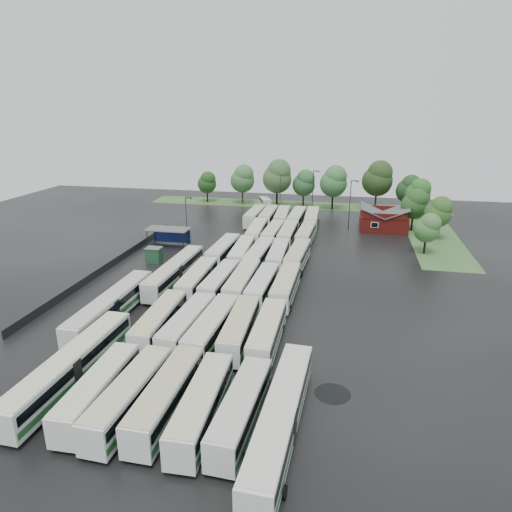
% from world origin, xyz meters
% --- Properties ---
extents(ground, '(160.00, 160.00, 0.00)m').
position_xyz_m(ground, '(0.00, 0.00, 0.00)').
color(ground, black).
rests_on(ground, ground).
extents(brick_building, '(10.07, 8.60, 5.39)m').
position_xyz_m(brick_building, '(24.00, 42.77, 1.87)').
color(brick_building, maroon).
rests_on(brick_building, ground).
extents(wash_shed, '(8.20, 4.20, 3.58)m').
position_xyz_m(wash_shed, '(-17.20, 22.02, 2.99)').
color(wash_shed, '#2D2D30').
rests_on(wash_shed, ground).
extents(utility_hut, '(2.70, 2.20, 2.62)m').
position_xyz_m(utility_hut, '(-16.20, 12.60, 1.32)').
color(utility_hut, '#1B4729').
rests_on(utility_hut, ground).
extents(grass_strip_north, '(80.00, 10.00, 0.01)m').
position_xyz_m(grass_strip_north, '(2.00, 64.80, 0.01)').
color(grass_strip_north, '#3C6630').
rests_on(grass_strip_north, ground).
extents(grass_strip_east, '(10.00, 50.00, 0.01)m').
position_xyz_m(grass_strip_east, '(34.00, 42.80, 0.01)').
color(grass_strip_east, '#3C6630').
rests_on(grass_strip_east, ground).
extents(west_fence, '(0.10, 50.00, 1.20)m').
position_xyz_m(west_fence, '(-22.20, 8.00, 0.60)').
color(west_fence, '#2D2D30').
rests_on(west_fence, ground).
extents(bus_r0c0, '(2.90, 12.26, 3.40)m').
position_xyz_m(bus_r0c0, '(-4.53, -26.10, 1.87)').
color(bus_r0c0, silver).
rests_on(bus_r0c0, ground).
extents(bus_r0c1, '(3.11, 12.61, 3.49)m').
position_xyz_m(bus_r0c1, '(-1.38, -26.34, 1.92)').
color(bus_r0c1, silver).
rests_on(bus_r0c1, ground).
extents(bus_r0c2, '(2.79, 12.65, 3.51)m').
position_xyz_m(bus_r0c2, '(1.81, -25.84, 1.93)').
color(bus_r0c2, silver).
rests_on(bus_r0c2, ground).
extents(bus_r0c3, '(3.00, 12.50, 3.46)m').
position_xyz_m(bus_r0c3, '(5.19, -26.34, 1.90)').
color(bus_r0c3, silver).
rests_on(bus_r0c3, ground).
extents(bus_r0c4, '(3.12, 12.26, 3.38)m').
position_xyz_m(bus_r0c4, '(8.57, -26.14, 1.86)').
color(bus_r0c4, silver).
rests_on(bus_r0c4, ground).
extents(bus_r1c0, '(3.01, 12.51, 3.46)m').
position_xyz_m(bus_r1c0, '(-4.56, -12.29, 1.90)').
color(bus_r1c0, silver).
rests_on(bus_r1c0, ground).
extents(bus_r1c1, '(3.22, 12.49, 3.44)m').
position_xyz_m(bus_r1c1, '(-1.06, -12.43, 1.89)').
color(bus_r1c1, silver).
rests_on(bus_r1c1, ground).
extents(bus_r1c2, '(3.24, 12.84, 3.55)m').
position_xyz_m(bus_r1c2, '(1.98, -12.71, 1.95)').
color(bus_r1c2, silver).
rests_on(bus_r1c2, ground).
extents(bus_r1c3, '(3.05, 12.47, 3.45)m').
position_xyz_m(bus_r1c3, '(5.05, -12.08, 1.90)').
color(bus_r1c3, silver).
rests_on(bus_r1c3, ground).
extents(bus_r1c4, '(2.76, 12.47, 3.47)m').
position_xyz_m(bus_r1c4, '(8.33, -12.46, 1.91)').
color(bus_r1c4, silver).
rests_on(bus_r1c4, ground).
extents(bus_r2c0, '(2.80, 12.47, 3.46)m').
position_xyz_m(bus_r2c0, '(-4.50, 1.32, 1.90)').
color(bus_r2c0, silver).
rests_on(bus_r2c0, ground).
extents(bus_r2c1, '(3.01, 12.22, 3.38)m').
position_xyz_m(bus_r2c1, '(-1.07, 1.21, 1.86)').
color(bus_r2c1, silver).
rests_on(bus_r2c1, ground).
extents(bus_r2c2, '(2.76, 12.75, 3.55)m').
position_xyz_m(bus_r2c2, '(2.16, 1.49, 1.95)').
color(bus_r2c2, silver).
rests_on(bus_r2c2, ground).
extents(bus_r2c3, '(2.91, 12.18, 3.37)m').
position_xyz_m(bus_r2c3, '(5.17, 1.03, 1.86)').
color(bus_r2c3, silver).
rests_on(bus_r2c3, ground).
extents(bus_r2c4, '(2.79, 12.49, 3.47)m').
position_xyz_m(bus_r2c4, '(8.40, 1.47, 1.91)').
color(bus_r2c4, silver).
rests_on(bus_r2c4, ground).
extents(bus_r3c0, '(3.02, 12.69, 3.51)m').
position_xyz_m(bus_r3c0, '(-4.43, 15.12, 1.93)').
color(bus_r3c0, silver).
rests_on(bus_r3c0, ground).
extents(bus_r3c1, '(3.16, 12.48, 3.45)m').
position_xyz_m(bus_r3c1, '(-1.04, 14.84, 1.90)').
color(bus_r3c1, silver).
rests_on(bus_r3c1, ground).
extents(bus_r3c2, '(3.15, 12.57, 3.47)m').
position_xyz_m(bus_r3c2, '(2.11, 14.48, 1.91)').
color(bus_r3c2, silver).
rests_on(bus_r3c2, ground).
extents(bus_r3c3, '(3.00, 12.33, 3.41)m').
position_xyz_m(bus_r3c3, '(5.26, 14.46, 1.88)').
color(bus_r3c3, silver).
rests_on(bus_r3c3, ground).
extents(bus_r3c4, '(3.25, 12.56, 3.46)m').
position_xyz_m(bus_r3c4, '(8.53, 14.69, 1.90)').
color(bus_r3c4, silver).
rests_on(bus_r3c4, ground).
extents(bus_r4c1, '(3.20, 12.68, 3.50)m').
position_xyz_m(bus_r4c1, '(-1.17, 28.24, 1.92)').
color(bus_r4c1, silver).
rests_on(bus_r4c1, ground).
extents(bus_r4c2, '(2.93, 12.16, 3.37)m').
position_xyz_m(bus_r4c2, '(2.11, 28.07, 1.85)').
color(bus_r4c2, silver).
rests_on(bus_r4c2, ground).
extents(bus_r4c3, '(2.69, 12.35, 3.43)m').
position_xyz_m(bus_r4c3, '(5.08, 28.15, 1.89)').
color(bus_r4c3, silver).
rests_on(bus_r4c3, ground).
extents(bus_r4c4, '(3.05, 12.18, 3.37)m').
position_xyz_m(bus_r4c4, '(8.54, 28.54, 1.85)').
color(bus_r4c4, silver).
rests_on(bus_r4c4, ground).
extents(bus_r5c0, '(2.92, 12.43, 3.44)m').
position_xyz_m(bus_r5c0, '(-4.37, 41.68, 1.89)').
color(bus_r5c0, silver).
rests_on(bus_r5c0, ground).
extents(bus_r5c1, '(2.68, 12.35, 3.43)m').
position_xyz_m(bus_r5c1, '(-1.28, 41.98, 1.89)').
color(bus_r5c1, silver).
rests_on(bus_r5c1, ground).
extents(bus_r5c2, '(3.24, 12.58, 3.47)m').
position_xyz_m(bus_r5c2, '(1.90, 41.77, 1.91)').
color(bus_r5c2, silver).
rests_on(bus_r5c2, ground).
extents(bus_r5c3, '(3.07, 12.53, 3.46)m').
position_xyz_m(bus_r5c3, '(5.24, 41.68, 1.91)').
color(bus_r5c3, silver).
rests_on(bus_r5c3, ground).
extents(bus_r5c4, '(3.04, 12.66, 3.50)m').
position_xyz_m(bus_r5c4, '(8.57, 41.67, 1.93)').
color(bus_r5c4, silver).
rests_on(bus_r5c4, ground).
extents(artic_bus_west_a, '(3.11, 18.87, 3.49)m').
position_xyz_m(artic_bus_west_a, '(-9.10, -23.13, 1.94)').
color(artic_bus_west_a, silver).
rests_on(artic_bus_west_a, ground).
extents(artic_bus_west_b, '(3.06, 18.41, 3.41)m').
position_xyz_m(artic_bus_west_b, '(-8.97, 3.99, 1.89)').
color(artic_bus_west_b, silver).
rests_on(artic_bus_west_b, ground).
extents(artic_bus_west_c, '(2.76, 18.67, 3.46)m').
position_xyz_m(artic_bus_west_c, '(-12.21, -9.57, 1.92)').
color(artic_bus_west_c, silver).
rests_on(artic_bus_west_c, ground).
extents(artic_bus_east, '(3.37, 18.95, 3.50)m').
position_xyz_m(artic_bus_east, '(12.00, -26.54, 1.94)').
color(artic_bus_east, silver).
rests_on(artic_bus_east, ground).
extents(minibus, '(4.12, 6.26, 2.57)m').
position_xyz_m(minibus, '(-5.32, 59.76, 1.42)').
color(minibus, silver).
rests_on(minibus, ground).
extents(tree_north_0, '(5.18, 5.18, 8.59)m').
position_xyz_m(tree_north_0, '(-22.42, 63.67, 5.52)').
color(tree_north_0, black).
rests_on(tree_north_0, ground).
extents(tree_north_1, '(6.52, 6.52, 10.80)m').
position_xyz_m(tree_north_1, '(-12.18, 63.38, 6.95)').
color(tree_north_1, '#3A2914').
rests_on(tree_north_1, ground).
extents(tree_north_2, '(7.63, 7.63, 12.64)m').
position_xyz_m(tree_north_2, '(-2.33, 61.58, 8.13)').
color(tree_north_2, black).
rests_on(tree_north_2, ground).
extents(tree_north_3, '(5.99, 5.99, 9.92)m').
position_xyz_m(tree_north_3, '(4.58, 63.02, 6.38)').
color(tree_north_3, black).
rests_on(tree_north_3, ground).
extents(tree_north_4, '(6.94, 6.94, 11.50)m').
position_xyz_m(tree_north_4, '(12.38, 61.03, 7.40)').
color(tree_north_4, black).
rests_on(tree_north_4, ground).
extents(tree_north_5, '(7.73, 7.73, 12.80)m').
position_xyz_m(tree_north_5, '(23.33, 62.58, 8.23)').
color(tree_north_5, '#2F2013').
rests_on(tree_north_5, ground).
extents(tree_north_6, '(4.72, 4.72, 7.82)m').
position_xyz_m(tree_north_6, '(33.17, 62.47, 5.03)').
color(tree_north_6, black).
rests_on(tree_north_6, ground).
extents(tree_east_0, '(4.67, 4.64, 7.69)m').
position_xyz_m(tree_east_0, '(30.69, 26.98, 4.94)').
color(tree_east_0, black).
rests_on(tree_east_0, ground).
extents(tree_east_1, '(5.38, 5.38, 8.91)m').
position_xyz_m(tree_east_1, '(34.14, 37.33, 5.73)').
color(tree_east_1, '#3B2313').
rests_on(tree_east_1, ground).
extents(tree_east_2, '(5.56, 5.56, 9.21)m').
position_xyz_m(tree_east_2, '(30.29, 43.46, 5.92)').
color(tree_east_2, black).
rests_on(tree_east_2, ground).
extents(tree_east_3, '(5.92, 5.92, 9.81)m').
position_xyz_m(tree_east_3, '(32.34, 54.42, 6.31)').
color(tree_east_3, '#311F12').
rests_on(tree_east_3, ground).
extents(tree_east_4, '(5.96, 5.96, 9.87)m').
position_xyz_m(tree_east_4, '(30.72, 59.33, 6.34)').
color(tree_east_4, '#332219').
rests_on(tree_east_4, ground).
extents(lamp_post_ne, '(1.67, 0.33, 10.87)m').
position_xyz_m(lamp_post_ne, '(16.77, 41.11, 6.31)').
color(lamp_post_ne, '#2D2D30').
rests_on(lamp_post_ne, ground).
extents(lamp_post_nw, '(1.45, 0.28, 9.44)m').
position_xyz_m(lamp_post_nw, '(-13.88, 23.46, 5.48)').
color(lamp_post_nw, '#2D2D30').
rests_on(lamp_post_nw, ground).
extents(lamp_post_back_w, '(1.45, 0.28, 9.42)m').
position_xyz_m(lamp_post_back_w, '(-0.52, 55.03, 5.47)').
color(lamp_post_back_w, '#2D2D30').
rests_on(lamp_post_back_w, ground).
extents(lamp_post_back_e, '(1.63, 0.32, 10.61)m').
position_xyz_m(lamp_post_back_e, '(7.52, 56.21, 6.16)').
color(lamp_post_back_e, '#2D2D30').
rests_on(lamp_post_back_e, ground).
extents(puddle_0, '(4.43, 4.43, 0.01)m').
position_xyz_m(puddle_0, '(-0.44, -17.35, 0.00)').
color(puddle_0, black).
rests_on(puddle_0, ground).
extents(puddle_1, '(4.44, 4.44, 0.01)m').
position_xyz_m(puddle_1, '(6.43, -21.78, 0.00)').
color(puddle_1, black).
rests_on(puddle_1, ground).
extents(puddle_2, '(6.01, 6.01, 0.01)m').
position_xyz_m(puddle_2, '(-5.52, 3.05, 0.00)').
color(puddle_2, black).
rests_on(puddle_2, ground).
extents(puddle_3, '(3.79, 3.79, 0.01)m').
position_xyz_m(puddle_3, '(7.56, 0.50, 0.00)').
color(puddle_3, black).
rests_on(puddle_3, ground).
extents(puddle_4, '(3.45, 3.45, 0.01)m').
position_xyz_m(puddle_4, '(15.95, -19.72, 0.00)').
color(puddle_4, black).
rests_on(puddle_4, ground).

